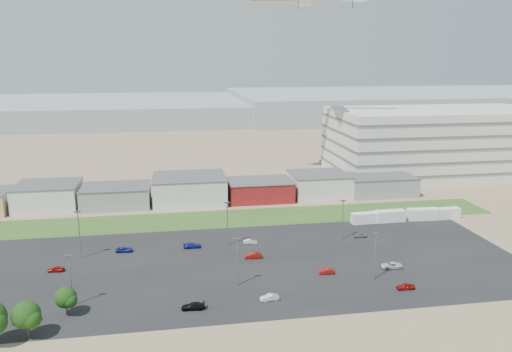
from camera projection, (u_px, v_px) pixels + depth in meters
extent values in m
plane|color=#8D7259|center=(239.00, 309.00, 88.78)|extent=(700.00, 700.00, 0.00)
cube|color=black|center=(249.00, 263.00, 108.79)|extent=(120.00, 50.00, 0.01)
cube|color=#2B5620|center=(214.00, 219.00, 138.71)|extent=(160.00, 16.00, 0.02)
cube|color=silver|center=(438.00, 142.00, 191.65)|extent=(80.00, 40.00, 25.00)
imported|color=silver|center=(391.00, 265.00, 106.01)|extent=(4.59, 2.25, 1.25)
imported|color=maroon|center=(326.00, 271.00, 103.24)|extent=(3.49, 1.46, 1.12)
imported|color=maroon|center=(405.00, 286.00, 96.30)|extent=(3.61, 1.60, 1.21)
imported|color=black|center=(193.00, 306.00, 88.57)|extent=(4.29, 2.00, 1.21)
imported|color=maroon|center=(56.00, 269.00, 104.35)|extent=(3.43, 1.57, 1.14)
imported|color=navy|center=(192.00, 245.00, 117.52)|extent=(4.22, 1.77, 1.22)
imported|color=maroon|center=(253.00, 256.00, 111.36)|extent=(3.93, 1.51, 1.28)
imported|color=#A5A5AA|center=(360.00, 235.00, 124.50)|extent=(3.36, 1.37, 1.14)
imported|color=navy|center=(124.00, 250.00, 115.06)|extent=(4.01, 2.08, 1.08)
imported|color=#595B5E|center=(26.00, 318.00, 84.27)|extent=(4.72, 2.37, 1.32)
imported|color=silver|center=(251.00, 241.00, 120.21)|extent=(3.39, 1.31, 1.10)
imported|color=silver|center=(270.00, 297.00, 91.89)|extent=(3.63, 1.67, 1.15)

